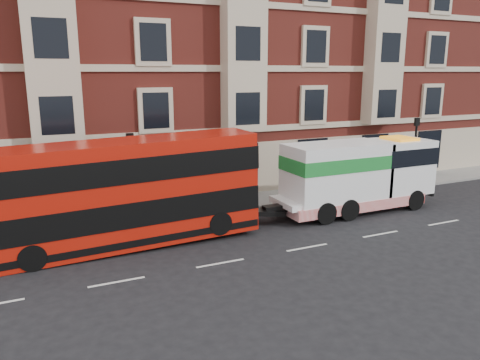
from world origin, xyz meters
name	(u,v)px	position (x,y,z in m)	size (l,w,h in m)	color
ground	(307,248)	(0.00, 0.00, 0.00)	(120.00, 120.00, 0.00)	black
sidewalk	(235,202)	(0.00, 7.50, 0.07)	(90.00, 3.00, 0.15)	slate
victorian_terrace	(195,29)	(0.50, 15.00, 10.07)	(45.00, 12.00, 20.40)	maroon
lamp_post_west	(132,171)	(-6.00, 6.20, 2.68)	(0.35, 0.15, 4.35)	black
lamp_post_east	(415,147)	(12.00, 6.20, 2.68)	(0.35, 0.15, 4.35)	black
double_decker_bus	(126,191)	(-6.85, 3.47, 2.41)	(11.25, 2.58, 4.56)	#B6160A
tow_truck	(356,175)	(5.21, 3.47, 1.99)	(9.01, 2.66, 3.75)	white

